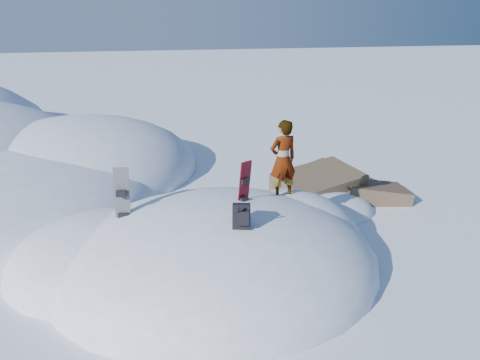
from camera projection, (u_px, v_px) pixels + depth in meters
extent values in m
plane|color=white|center=(217.00, 269.00, 10.03)|extent=(120.00, 120.00, 0.00)
ellipsoid|color=white|center=(217.00, 269.00, 10.03)|extent=(7.00, 6.00, 3.00)
ellipsoid|color=white|center=(112.00, 266.00, 10.14)|extent=(4.40, 4.00, 2.20)
ellipsoid|color=white|center=(286.00, 243.00, 11.13)|extent=(3.60, 3.20, 2.50)
ellipsoid|color=white|center=(81.00, 170.00, 16.22)|extent=(8.00, 8.00, 3.60)
cube|color=brown|center=(318.00, 194.00, 13.84)|extent=(2.82, 2.41, 1.62)
cube|color=brown|center=(373.00, 201.00, 13.86)|extent=(2.16, 1.80, 1.33)
cube|color=brown|center=(321.00, 182.00, 15.10)|extent=(2.08, 2.01, 1.10)
ellipsoid|color=white|center=(317.00, 212.00, 12.88)|extent=(3.20, 2.40, 1.00)
cube|color=#B6091C|center=(244.00, 193.00, 9.78)|extent=(0.34, 0.31, 1.44)
cube|color=black|center=(244.00, 181.00, 9.63)|extent=(0.20, 0.18, 0.13)
cube|color=black|center=(244.00, 201.00, 9.78)|extent=(0.20, 0.18, 0.13)
cube|color=black|center=(123.00, 207.00, 9.59)|extent=(0.35, 0.34, 1.64)
cube|color=black|center=(121.00, 193.00, 9.41)|extent=(0.22, 0.16, 0.15)
cube|color=black|center=(123.00, 216.00, 9.58)|extent=(0.22, 0.16, 0.15)
cube|color=black|center=(241.00, 216.00, 8.71)|extent=(0.40, 0.40, 0.51)
cube|color=black|center=(243.00, 218.00, 8.57)|extent=(0.26, 0.21, 0.28)
cylinder|color=black|center=(237.00, 213.00, 8.53)|extent=(0.04, 0.19, 0.35)
cylinder|color=black|center=(248.00, 212.00, 8.57)|extent=(0.04, 0.19, 0.35)
cube|color=black|center=(76.00, 313.00, 8.42)|extent=(0.68, 0.58, 0.16)
cube|color=black|center=(91.00, 302.00, 8.61)|extent=(0.35, 0.29, 0.11)
imported|color=slate|center=(283.00, 160.00, 10.43)|extent=(0.75, 0.58, 1.82)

